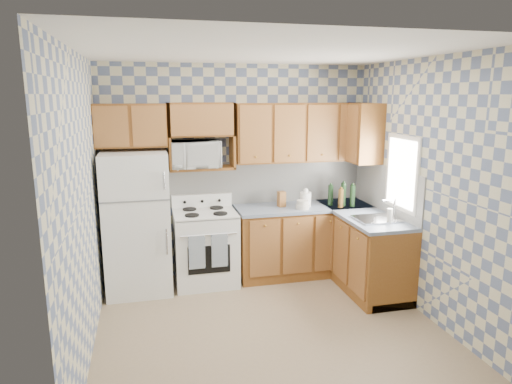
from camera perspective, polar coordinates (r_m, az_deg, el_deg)
floor at (r=4.86m, az=1.57°, el=-16.45°), size 3.40×3.40×0.00m
back_wall at (r=5.91m, az=-2.41°, el=2.59°), size 3.40×0.02×2.70m
right_wall at (r=5.09m, az=20.47°, el=0.30°), size 0.02×3.20×2.70m
backsplash_back at (r=6.02m, az=1.36°, el=1.31°), size 2.60×0.02×0.56m
backsplash_right at (r=5.78m, az=15.89°, el=0.41°), size 0.02×1.60×0.56m
refrigerator at (r=5.57m, az=-14.64°, el=-3.75°), size 0.75×0.70×1.68m
stove_body at (r=5.75m, az=-6.33°, el=-7.01°), size 0.76×0.65×0.90m
cooktop at (r=5.62m, az=-6.43°, el=-2.62°), size 0.76×0.65×0.02m
backguard at (r=5.86m, az=-6.80°, el=-1.06°), size 0.76×0.08×0.17m
dish_towel_left at (r=5.38m, az=-7.40°, el=-7.48°), size 0.19×0.02×0.40m
dish_towel_right at (r=5.41m, az=-4.57°, el=-7.29°), size 0.19×0.02×0.40m
base_cabinets_back at (r=6.06m, az=5.94°, el=-6.09°), size 1.75×0.60×0.88m
base_cabinets_right at (r=5.84m, az=12.96°, el=-7.04°), size 0.60×1.60×0.88m
countertop_back at (r=5.93m, az=6.06°, el=-1.88°), size 1.77×0.63×0.04m
countertop_right at (r=5.71m, az=13.13°, el=-2.68°), size 0.63×1.60×0.04m
upper_cabinets_back at (r=5.91m, az=5.80°, el=7.42°), size 1.75×0.33×0.74m
upper_cabinets_fridge at (r=5.57m, az=-15.39°, el=8.02°), size 0.82×0.33×0.50m
upper_cabinets_right at (r=6.01m, az=12.84°, el=7.27°), size 0.33×0.70×0.74m
microwave_shelf at (r=5.66m, az=-6.77°, el=2.98°), size 0.80×0.33×0.03m
microwave at (r=5.61m, az=-7.73°, el=4.71°), size 0.63×0.46×0.33m
sink at (r=5.41m, az=14.85°, el=-3.31°), size 0.48×0.40×0.03m
window at (r=5.44m, az=17.79°, el=2.27°), size 0.02×0.66×0.86m
bottle_0 at (r=5.96m, az=10.86°, el=-0.30°), size 0.07×0.07×0.30m
bottle_1 at (r=5.95m, az=11.97°, el=-0.46°), size 0.07×0.07×0.28m
bottle_2 at (r=6.06m, az=11.99°, el=-0.33°), size 0.07×0.07×0.26m
bottle_3 at (r=5.86m, az=10.54°, el=-0.78°), size 0.07×0.07×0.24m
bottle_4 at (r=5.95m, az=9.30°, el=-0.39°), size 0.07×0.07×0.27m
knife_block at (r=5.83m, az=3.21°, el=-0.89°), size 0.10×0.10×0.20m
electric_kettle at (r=5.86m, az=6.20°, el=-0.91°), size 0.15×0.15×0.18m
food_containers at (r=5.73m, az=5.82°, el=-1.58°), size 0.17×0.17×0.11m
soap_bottle at (r=5.27m, az=16.36°, el=-2.90°), size 0.06×0.06×0.17m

